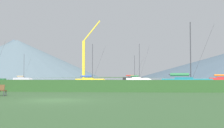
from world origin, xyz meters
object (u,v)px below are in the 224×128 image
(sailboat_slip_6, at_px, (133,79))
(dock_crane, at_px, (84,62))
(sailboat_slip_3, at_px, (187,82))
(sailboat_slip_9, at_px, (138,79))
(sailboat_slip_5, at_px, (91,80))
(sailboat_slip_7, at_px, (23,79))

(sailboat_slip_6, bearing_deg, dock_crane, -140.71)
(sailboat_slip_3, xyz_separation_m, dock_crane, (-24.90, 46.20, 5.45))
(sailboat_slip_6, distance_m, sailboat_slip_9, 16.11)
(sailboat_slip_6, height_order, dock_crane, dock_crane)
(sailboat_slip_5, distance_m, sailboat_slip_6, 42.48)
(sailboat_slip_7, bearing_deg, dock_crane, -27.26)
(sailboat_slip_5, relative_size, sailboat_slip_6, 0.98)
(sailboat_slip_3, distance_m, sailboat_slip_7, 79.17)
(sailboat_slip_5, height_order, dock_crane, dock_crane)
(sailboat_slip_6, bearing_deg, sailboat_slip_7, 177.70)
(sailboat_slip_3, relative_size, sailboat_slip_7, 1.02)
(sailboat_slip_7, bearing_deg, sailboat_slip_3, -48.78)
(sailboat_slip_3, bearing_deg, sailboat_slip_5, 142.48)
(sailboat_slip_3, height_order, sailboat_slip_6, sailboat_slip_3)
(sailboat_slip_5, bearing_deg, sailboat_slip_7, 128.75)
(sailboat_slip_9, xyz_separation_m, dock_crane, (-17.63, 1.24, 5.52))
(sailboat_slip_5, bearing_deg, sailboat_slip_6, 76.32)
(sailboat_slip_7, height_order, sailboat_slip_9, sailboat_slip_9)
(sailboat_slip_5, height_order, sailboat_slip_9, sailboat_slip_9)
(sailboat_slip_3, relative_size, dock_crane, 0.52)
(sailboat_slip_3, height_order, dock_crane, dock_crane)
(sailboat_slip_7, relative_size, sailboat_slip_9, 0.85)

